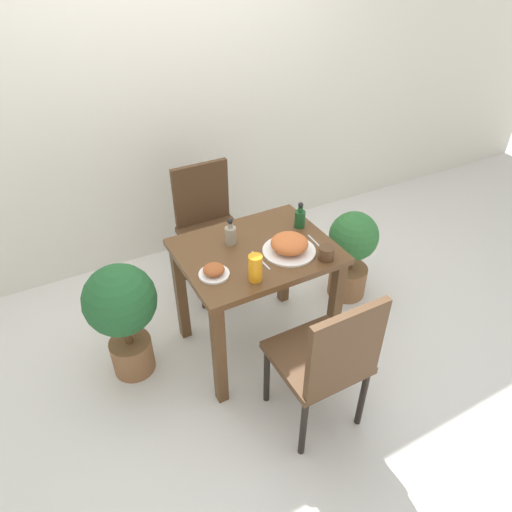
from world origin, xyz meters
TOP-DOWN VIEW (x-y plane):
  - ground_plane at (0.00, 0.00)m, footprint 16.00×16.00m
  - wall_back at (0.00, 1.28)m, footprint 8.00×0.05m
  - dining_table at (0.00, 0.00)m, footprint 0.84×0.66m
  - chair_near at (0.03, -0.67)m, footprint 0.42×0.42m
  - chair_far at (0.02, 0.72)m, footprint 0.42×0.42m
  - food_plate at (0.14, -0.11)m, footprint 0.29×0.29m
  - side_plate at (-0.30, -0.10)m, footprint 0.16×0.16m
  - drink_cup at (0.28, -0.26)m, footprint 0.08×0.08m
  - juice_glass at (-0.13, -0.23)m, footprint 0.07×0.07m
  - sauce_bottle at (0.33, 0.08)m, footprint 0.06×0.06m
  - condiment_bottle at (-0.10, 0.11)m, footprint 0.06×0.06m
  - fork_utensil at (-0.03, -0.11)m, footprint 0.02×0.18m
  - spoon_utensil at (0.32, -0.11)m, footprint 0.02×0.17m
  - potted_plant_left at (-0.74, 0.17)m, footprint 0.40×0.40m
  - potted_plant_right at (0.81, 0.13)m, footprint 0.33×0.33m

SIDE VIEW (x-z plane):
  - ground_plane at x=0.00m, z-range 0.00..0.00m
  - potted_plant_right at x=0.81m, z-range 0.05..0.70m
  - potted_plant_left at x=-0.74m, z-range 0.10..0.84m
  - chair_near at x=0.03m, z-range 0.06..0.95m
  - chair_far at x=0.02m, z-range 0.06..0.95m
  - dining_table at x=0.00m, z-range 0.23..0.96m
  - fork_utensil at x=-0.03m, z-range 0.74..0.74m
  - spoon_utensil at x=0.32m, z-range 0.74..0.74m
  - side_plate at x=-0.30m, z-range 0.73..0.79m
  - drink_cup at x=0.28m, z-range 0.74..0.81m
  - food_plate at x=0.14m, z-range 0.73..0.83m
  - sauce_bottle at x=0.33m, z-range 0.72..0.88m
  - condiment_bottle at x=-0.10m, z-range 0.72..0.88m
  - juice_glass at x=-0.13m, z-range 0.74..0.88m
  - wall_back at x=0.00m, z-range 0.00..2.60m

